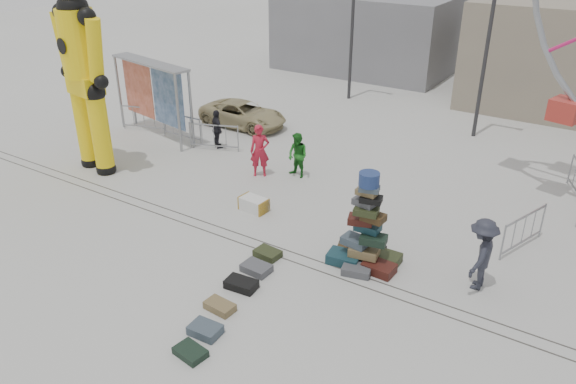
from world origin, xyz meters
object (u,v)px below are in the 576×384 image
Objects in this scene: pedestrian_grey at (481,254)px; pedestrian_green at (298,155)px; barricade_dummy_c at (214,137)px; barricade_wheel_front at (523,231)px; suitcase_tower at (365,239)px; pedestrian_black at (217,129)px; crash_test_dummy at (83,70)px; banner_scaffold at (151,81)px; pedestrian_red at (260,151)px; lamp_post_right at (492,29)px; steamer_trunk at (254,204)px; parked_suv at (243,114)px; barricade_dummy_b at (182,127)px; lamp_post_left at (355,8)px; barricade_dummy_a at (144,119)px.

pedestrian_green is at bearing -112.73° from pedestrian_grey.
pedestrian_green is (4.15, -0.36, 0.27)m from barricade_dummy_c.
pedestrian_green is at bearing 104.06° from barricade_wheel_front.
suitcase_tower reaches higher than pedestrian_green.
pedestrian_grey is at bearing -168.42° from pedestrian_black.
crash_test_dummy reaches higher than pedestrian_green.
banner_scaffold is 3.56m from barricade_dummy_c.
pedestrian_grey is at bearing -49.97° from pedestrian_red.
crash_test_dummy is (-10.87, -11.00, -0.79)m from lamp_post_right.
pedestrian_black is (-3.00, 1.27, -0.16)m from pedestrian_red.
crash_test_dummy is 3.90m from banner_scaffold.
lamp_post_right reaches higher than steamer_trunk.
pedestrian_green is at bearing 98.35° from steamer_trunk.
pedestrian_black is (-4.37, 3.58, 0.58)m from steamer_trunk.
pedestrian_grey is 0.48× the size of parked_suv.
pedestrian_green reaches higher than parked_suv.
crash_test_dummy is 3.50× the size of barricade_dummy_b.
steamer_trunk is at bearing 125.42° from barricade_wheel_front.
pedestrian_red is 1.21× the size of pedestrian_black.
banner_scaffold is 7.36m from pedestrian_green.
pedestrian_red is at bearing 145.73° from suitcase_tower.
suitcase_tower is 9.60m from barricade_dummy_c.
steamer_trunk is 0.48× the size of pedestrian_red.
barricade_wheel_front is (15.08, -0.96, -1.86)m from banner_scaffold.
lamp_post_right is at bearing 23.41° from pedestrian_red.
lamp_post_right is 1.14× the size of crash_test_dummy.
suitcase_tower is 0.61× the size of banner_scaffold.
barricade_dummy_b is (0.57, 3.96, -3.14)m from crash_test_dummy.
lamp_post_left is 10.93m from pedestrian_red.
pedestrian_grey is at bearing -38.40° from barricade_dummy_c.
banner_scaffold is 4.95× the size of steamer_trunk.
banner_scaffold reaches higher than barricade_dummy_c.
barricade_dummy_c is at bearing 128.78° from pedestrian_black.
parked_suv is at bearing -108.72° from lamp_post_left.
barricade_dummy_c and barricade_wheel_front have the same top height.
crash_test_dummy reaches higher than steamer_trunk.
crash_test_dummy is at bearing -85.59° from barricade_dummy_a.
steamer_trunk is (2.92, -12.54, -4.27)m from lamp_post_left.
pedestrian_grey is at bearing 9.61° from crash_test_dummy.
pedestrian_grey reaches higher than pedestrian_red.
lamp_post_left is 10.62m from pedestrian_green.
lamp_post_right is at bearing -65.48° from parked_suv.
crash_test_dummy is 1.56× the size of banner_scaffold.
crash_test_dummy is 6.67m from pedestrian_red.
lamp_post_left is at bearing -19.47° from parked_suv.
pedestrian_red is at bearing -15.27° from barricade_dummy_b.
lamp_post_right is 7.28m from lamp_post_left.
lamp_post_right is 4.00× the size of barricade_wheel_front.
pedestrian_green is (2.74, -9.59, -3.66)m from lamp_post_left.
pedestrian_black reaches higher than parked_suv.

